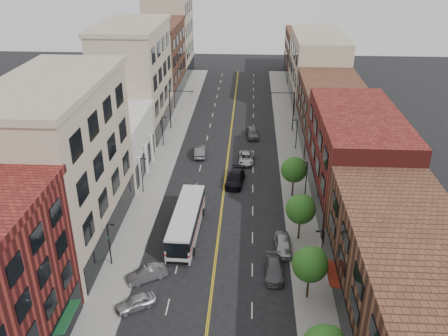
% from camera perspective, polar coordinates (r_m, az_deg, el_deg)
% --- Properties ---
extents(ground, '(220.00, 220.00, 0.00)m').
position_cam_1_polar(ground, '(45.18, -1.98, -18.26)').
color(ground, black).
rests_on(ground, ground).
extents(sidewalk_left, '(4.00, 110.00, 0.15)m').
position_cam_1_polar(sidewalk_left, '(75.37, -7.19, 1.15)').
color(sidewalk_left, gray).
rests_on(sidewalk_left, ground).
extents(sidewalk_right, '(4.00, 110.00, 0.15)m').
position_cam_1_polar(sidewalk_right, '(74.48, 8.13, 0.77)').
color(sidewalk_right, gray).
rests_on(sidewalk_right, ground).
extents(bldg_l_tanoffice, '(10.00, 22.00, 18.00)m').
position_cam_1_polar(bldg_l_tanoffice, '(54.43, -18.98, 0.06)').
color(bldg_l_tanoffice, tan).
rests_on(bldg_l_tanoffice, ground).
extents(bldg_l_white, '(10.00, 14.00, 8.00)m').
position_cam_1_polar(bldg_l_white, '(71.86, -13.42, 2.76)').
color(bldg_l_white, silver).
rests_on(bldg_l_white, ground).
extents(bldg_l_far_a, '(10.00, 20.00, 18.00)m').
position_cam_1_polar(bldg_l_far_a, '(85.73, -10.71, 10.35)').
color(bldg_l_far_a, tan).
rests_on(bldg_l_far_a, ground).
extents(bldg_l_far_b, '(10.00, 20.00, 15.00)m').
position_cam_1_polar(bldg_l_far_b, '(105.01, -8.14, 12.56)').
color(bldg_l_far_b, brown).
rests_on(bldg_l_far_b, ground).
extents(bldg_l_far_c, '(10.00, 16.00, 20.00)m').
position_cam_1_polar(bldg_l_far_c, '(121.83, -6.60, 15.70)').
color(bldg_l_far_c, tan).
rests_on(bldg_l_far_c, ground).
extents(bldg_r_near, '(10.00, 26.00, 10.00)m').
position_cam_1_polar(bldg_r_near, '(43.89, 21.26, -13.30)').
color(bldg_r_near, brown).
rests_on(bldg_r_near, ground).
extents(bldg_r_mid, '(10.00, 22.00, 12.00)m').
position_cam_1_polar(bldg_r_mid, '(63.20, 15.50, 1.20)').
color(bldg_r_mid, maroon).
rests_on(bldg_r_mid, ground).
extents(bldg_r_far_a, '(10.00, 20.00, 10.00)m').
position_cam_1_polar(bldg_r_far_a, '(82.74, 12.72, 6.69)').
color(bldg_r_far_a, brown).
rests_on(bldg_r_far_a, ground).
extents(bldg_r_far_b, '(10.00, 22.00, 14.00)m').
position_cam_1_polar(bldg_r_far_b, '(102.11, 11.14, 11.66)').
color(bldg_r_far_b, tan).
rests_on(bldg_r_far_b, ground).
extents(bldg_r_far_c, '(10.00, 18.00, 11.00)m').
position_cam_1_polar(bldg_r_far_c, '(121.77, 9.95, 13.32)').
color(bldg_r_far_c, brown).
rests_on(bldg_r_far_c, ground).
extents(tree_r_1, '(3.40, 3.40, 5.59)m').
position_cam_1_polar(tree_r_1, '(45.85, 10.41, -11.20)').
color(tree_r_1, black).
rests_on(tree_r_1, sidewalk_right).
extents(tree_r_2, '(3.40, 3.40, 5.59)m').
position_cam_1_polar(tree_r_2, '(54.10, 9.29, -4.79)').
color(tree_r_2, black).
rests_on(tree_r_2, sidewalk_right).
extents(tree_r_3, '(3.40, 3.40, 5.59)m').
position_cam_1_polar(tree_r_3, '(62.86, 8.50, -0.12)').
color(tree_r_3, black).
rests_on(tree_r_3, sidewalk_right).
extents(lamp_l_1, '(0.81, 0.55, 5.05)m').
position_cam_1_polar(lamp_l_1, '(51.33, -13.62, -8.63)').
color(lamp_l_1, black).
rests_on(lamp_l_1, sidewalk_left).
extents(lamp_l_2, '(0.81, 0.55, 5.05)m').
position_cam_1_polar(lamp_l_2, '(64.62, -9.82, -0.61)').
color(lamp_l_2, black).
rests_on(lamp_l_2, sidewalk_left).
extents(lamp_l_3, '(0.81, 0.55, 5.05)m').
position_cam_1_polar(lamp_l_3, '(78.93, -7.37, 4.60)').
color(lamp_l_3, black).
rests_on(lamp_l_3, sidewalk_left).
extents(lamp_r_1, '(0.81, 0.55, 5.05)m').
position_cam_1_polar(lamp_r_1, '(49.88, 11.63, -9.53)').
color(lamp_r_1, black).
rests_on(lamp_r_1, sidewalk_right).
extents(lamp_r_2, '(0.81, 0.55, 5.05)m').
position_cam_1_polar(lamp_r_2, '(63.48, 9.84, -1.12)').
color(lamp_r_2, black).
rests_on(lamp_r_2, sidewalk_right).
extents(lamp_r_3, '(0.81, 0.55, 5.05)m').
position_cam_1_polar(lamp_r_3, '(77.99, 8.70, 4.24)').
color(lamp_r_3, black).
rests_on(lamp_r_3, sidewalk_right).
extents(signal_mast_left, '(4.49, 0.18, 7.20)m').
position_cam_1_polar(signal_mast_left, '(85.65, -6.05, 7.60)').
color(signal_mast_left, black).
rests_on(signal_mast_left, sidewalk_left).
extents(signal_mast_right, '(4.49, 0.18, 7.20)m').
position_cam_1_polar(signal_mast_right, '(84.85, 7.89, 7.31)').
color(signal_mast_right, black).
rests_on(signal_mast_right, sidewalk_right).
extents(city_bus, '(3.32, 12.62, 3.22)m').
position_cam_1_polar(city_bus, '(55.60, -4.55, -6.30)').
color(city_bus, silver).
rests_on(city_bus, ground).
extents(car_angle_a, '(4.07, 3.36, 1.31)m').
position_cam_1_polar(car_angle_a, '(46.99, -10.60, -15.62)').
color(car_angle_a, '#B2B5BA').
rests_on(car_angle_a, ground).
extents(car_angle_b, '(4.26, 3.36, 1.35)m').
position_cam_1_polar(car_angle_b, '(50.04, -9.29, -12.46)').
color(car_angle_b, '#929499').
rests_on(car_angle_b, ground).
extents(car_parked_mid, '(1.98, 4.77, 1.38)m').
position_cam_1_polar(car_parked_mid, '(50.24, 6.04, -12.02)').
color(car_parked_mid, '#505055').
rests_on(car_parked_mid, ground).
extents(car_parked_far, '(2.00, 4.68, 1.58)m').
position_cam_1_polar(car_parked_far, '(53.68, 7.13, -9.15)').
color(car_parked_far, '#A6A8AE').
rests_on(car_parked_far, ground).
extents(car_lane_behind, '(2.07, 4.95, 1.59)m').
position_cam_1_polar(car_lane_behind, '(75.66, -2.91, 2.03)').
color(car_lane_behind, '#47484C').
rests_on(car_lane_behind, ground).
extents(car_lane_a, '(2.98, 5.92, 1.65)m').
position_cam_1_polar(car_lane_a, '(67.01, 1.37, -1.25)').
color(car_lane_a, black).
rests_on(car_lane_a, ground).
extents(car_lane_b, '(2.39, 4.99, 1.37)m').
position_cam_1_polar(car_lane_b, '(73.55, 2.66, 1.21)').
color(car_lane_b, '#B5B9BD').
rests_on(car_lane_b, ground).
extents(car_lane_c, '(2.51, 5.04, 1.65)m').
position_cam_1_polar(car_lane_c, '(82.99, 3.42, 4.27)').
color(car_lane_c, '#55555B').
rests_on(car_lane_c, ground).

